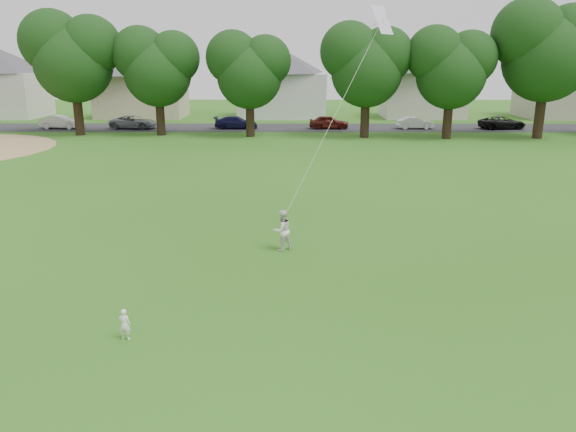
{
  "coord_description": "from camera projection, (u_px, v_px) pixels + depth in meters",
  "views": [
    {
      "loc": [
        1.17,
        -13.28,
        6.62
      ],
      "look_at": [
        1.06,
        2.0,
        2.3
      ],
      "focal_mm": 35.0,
      "sensor_mm": 36.0,
      "label": 1
    }
  ],
  "objects": [
    {
      "name": "parked_cars",
      "position": [
        247.0,
        122.0,
        53.89
      ],
      "size": [
        55.44,
        2.59,
        1.28
      ],
      "color": "black",
      "rests_on": "ground"
    },
    {
      "name": "tree_row",
      "position": [
        336.0,
        58.0,
        47.16
      ],
      "size": [
        80.76,
        9.38,
        11.67
      ],
      "color": "black",
      "rests_on": "ground"
    },
    {
      "name": "kite",
      "position": [
        332.0,
        121.0,
        19.78
      ],
      "size": [
        2.3,
        1.6,
        7.97
      ],
      "color": "white",
      "rests_on": "ground"
    },
    {
      "name": "street",
      "position": [
        280.0,
        128.0,
        55.0
      ],
      "size": [
        90.0,
        7.0,
        0.01
      ],
      "primitive_type": "cube",
      "color": "#2D2D30",
      "rests_on": "ground"
    },
    {
      "name": "toddler",
      "position": [
        125.0,
        324.0,
        13.58
      ],
      "size": [
        0.32,
        0.23,
        0.8
      ],
      "primitive_type": "imported",
      "rotation": [
        0.0,
        0.0,
        3.01
      ],
      "color": "white",
      "rests_on": "ground"
    },
    {
      "name": "older_boy",
      "position": [
        282.0,
        230.0,
        19.82
      ],
      "size": [
        0.9,
        0.86,
        1.47
      ],
      "primitive_type": "imported",
      "rotation": [
        0.0,
        0.0,
        3.74
      ],
      "color": "white",
      "rests_on": "ground"
    },
    {
      "name": "ground",
      "position": [
        247.0,
        322.0,
        14.59
      ],
      "size": [
        160.0,
        160.0,
        0.0
      ],
      "primitive_type": "plane",
      "color": "#2B5A14",
      "rests_on": "ground"
    },
    {
      "name": "house_row",
      "position": [
        291.0,
        74.0,
        63.3
      ],
      "size": [
        76.64,
        14.09,
        10.61
      ],
      "color": "silver",
      "rests_on": "ground"
    }
  ]
}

